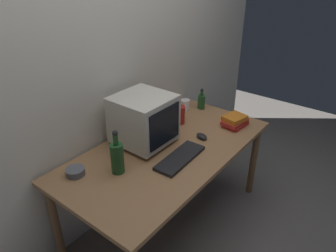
{
  "coord_description": "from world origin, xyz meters",
  "views": [
    {
      "loc": [
        -1.52,
        -1.19,
        1.94
      ],
      "look_at": [
        0.0,
        0.0,
        0.9
      ],
      "focal_mm": 33.71,
      "sensor_mm": 36.0,
      "label": 1
    }
  ],
  "objects_px": {
    "computer_mouse": "(202,136)",
    "book_stack": "(235,121)",
    "mug": "(185,104)",
    "cd_spindle": "(75,172)",
    "bottle_tall": "(117,157)",
    "crt_monitor": "(144,120)",
    "keyboard": "(180,158)",
    "metal_canister": "(179,115)",
    "bottle_short": "(201,101)"
  },
  "relations": [
    {
      "from": "computer_mouse",
      "to": "cd_spindle",
      "type": "relative_size",
      "value": 0.83
    },
    {
      "from": "crt_monitor",
      "to": "computer_mouse",
      "type": "distance_m",
      "value": 0.47
    },
    {
      "from": "cd_spindle",
      "to": "bottle_tall",
      "type": "bearing_deg",
      "value": -45.26
    },
    {
      "from": "crt_monitor",
      "to": "keyboard",
      "type": "height_order",
      "value": "crt_monitor"
    },
    {
      "from": "bottle_tall",
      "to": "bottle_short",
      "type": "distance_m",
      "value": 1.14
    },
    {
      "from": "keyboard",
      "to": "cd_spindle",
      "type": "bearing_deg",
      "value": 139.8
    },
    {
      "from": "computer_mouse",
      "to": "cd_spindle",
      "type": "xyz_separation_m",
      "value": [
        -0.87,
        0.39,
        0.0
      ]
    },
    {
      "from": "book_stack",
      "to": "cd_spindle",
      "type": "relative_size",
      "value": 1.87
    },
    {
      "from": "computer_mouse",
      "to": "bottle_short",
      "type": "distance_m",
      "value": 0.54
    },
    {
      "from": "computer_mouse",
      "to": "bottle_short",
      "type": "xyz_separation_m",
      "value": [
        0.45,
        0.3,
        0.05
      ]
    },
    {
      "from": "bottle_tall",
      "to": "book_stack",
      "type": "bearing_deg",
      "value": -16.4
    },
    {
      "from": "book_stack",
      "to": "computer_mouse",
      "type": "bearing_deg",
      "value": 162.59
    },
    {
      "from": "crt_monitor",
      "to": "bottle_tall",
      "type": "xyz_separation_m",
      "value": [
        -0.37,
        -0.1,
        -0.08
      ]
    },
    {
      "from": "computer_mouse",
      "to": "bottle_short",
      "type": "relative_size",
      "value": 0.52
    },
    {
      "from": "bottle_tall",
      "to": "metal_canister",
      "type": "distance_m",
      "value": 0.79
    },
    {
      "from": "computer_mouse",
      "to": "bottle_short",
      "type": "height_order",
      "value": "bottle_short"
    },
    {
      "from": "bottle_tall",
      "to": "cd_spindle",
      "type": "distance_m",
      "value": 0.28
    },
    {
      "from": "computer_mouse",
      "to": "mug",
      "type": "relative_size",
      "value": 0.83
    },
    {
      "from": "computer_mouse",
      "to": "bottle_tall",
      "type": "distance_m",
      "value": 0.72
    },
    {
      "from": "computer_mouse",
      "to": "crt_monitor",
      "type": "bearing_deg",
      "value": 153.77
    },
    {
      "from": "bottle_short",
      "to": "book_stack",
      "type": "relative_size",
      "value": 0.86
    },
    {
      "from": "crt_monitor",
      "to": "computer_mouse",
      "type": "height_order",
      "value": "crt_monitor"
    },
    {
      "from": "keyboard",
      "to": "bottle_tall",
      "type": "xyz_separation_m",
      "value": [
        -0.36,
        0.23,
        0.1
      ]
    },
    {
      "from": "mug",
      "to": "computer_mouse",
      "type": "bearing_deg",
      "value": -131.4
    },
    {
      "from": "mug",
      "to": "metal_canister",
      "type": "height_order",
      "value": "metal_canister"
    },
    {
      "from": "bottle_short",
      "to": "metal_canister",
      "type": "height_order",
      "value": "bottle_short"
    },
    {
      "from": "bottle_short",
      "to": "mug",
      "type": "distance_m",
      "value": 0.15
    },
    {
      "from": "keyboard",
      "to": "metal_canister",
      "type": "distance_m",
      "value": 0.54
    },
    {
      "from": "keyboard",
      "to": "cd_spindle",
      "type": "height_order",
      "value": "cd_spindle"
    },
    {
      "from": "bottle_short",
      "to": "computer_mouse",
      "type": "bearing_deg",
      "value": -146.86
    },
    {
      "from": "bottle_short",
      "to": "metal_canister",
      "type": "xyz_separation_m",
      "value": [
        -0.35,
        -0.01,
        0.0
      ]
    },
    {
      "from": "computer_mouse",
      "to": "book_stack",
      "type": "xyz_separation_m",
      "value": [
        0.33,
        -0.1,
        0.03
      ]
    },
    {
      "from": "computer_mouse",
      "to": "cd_spindle",
      "type": "height_order",
      "value": "cd_spindle"
    },
    {
      "from": "book_stack",
      "to": "mug",
      "type": "xyz_separation_m",
      "value": [
        0.02,
        0.5,
        -0.0
      ]
    },
    {
      "from": "computer_mouse",
      "to": "mug",
      "type": "distance_m",
      "value": 0.53
    },
    {
      "from": "crt_monitor",
      "to": "metal_canister",
      "type": "relative_size",
      "value": 2.59
    },
    {
      "from": "computer_mouse",
      "to": "bottle_tall",
      "type": "height_order",
      "value": "bottle_tall"
    },
    {
      "from": "bottle_tall",
      "to": "metal_canister",
      "type": "xyz_separation_m",
      "value": [
        0.78,
        0.09,
        -0.04
      ]
    },
    {
      "from": "bottle_tall",
      "to": "computer_mouse",
      "type": "bearing_deg",
      "value": -15.91
    },
    {
      "from": "metal_canister",
      "to": "mug",
      "type": "bearing_deg",
      "value": 24.88
    },
    {
      "from": "crt_monitor",
      "to": "metal_canister",
      "type": "distance_m",
      "value": 0.43
    },
    {
      "from": "keyboard",
      "to": "bottle_short",
      "type": "xyz_separation_m",
      "value": [
        0.78,
        0.33,
        0.06
      ]
    },
    {
      "from": "keyboard",
      "to": "mug",
      "type": "height_order",
      "value": "mug"
    },
    {
      "from": "crt_monitor",
      "to": "book_stack",
      "type": "relative_size",
      "value": 1.74
    },
    {
      "from": "bottle_tall",
      "to": "book_stack",
      "type": "height_order",
      "value": "bottle_tall"
    },
    {
      "from": "keyboard",
      "to": "mug",
      "type": "xyz_separation_m",
      "value": [
        0.68,
        0.44,
        0.03
      ]
    },
    {
      "from": "crt_monitor",
      "to": "bottle_tall",
      "type": "relative_size",
      "value": 1.28
    },
    {
      "from": "bottle_tall",
      "to": "book_stack",
      "type": "xyz_separation_m",
      "value": [
        1.02,
        -0.3,
        -0.07
      ]
    },
    {
      "from": "computer_mouse",
      "to": "metal_canister",
      "type": "height_order",
      "value": "metal_canister"
    },
    {
      "from": "computer_mouse",
      "to": "bottle_tall",
      "type": "relative_size",
      "value": 0.33
    }
  ]
}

